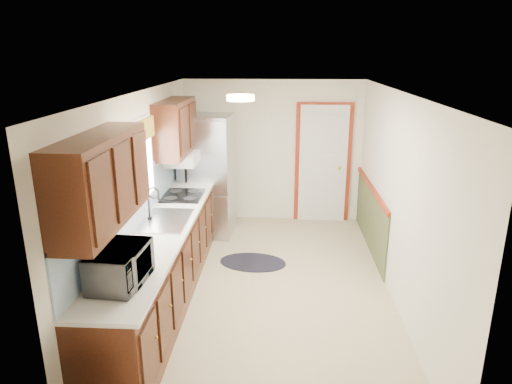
# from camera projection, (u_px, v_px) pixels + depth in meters

# --- Properties ---
(room_shell) EXTENTS (3.20, 5.20, 2.52)m
(room_shell) POSITION_uv_depth(u_px,v_px,m) (268.00, 196.00, 5.37)
(room_shell) COLOR tan
(room_shell) RESTS_ON ground
(kitchen_run) EXTENTS (0.63, 4.00, 2.20)m
(kitchen_run) POSITION_uv_depth(u_px,v_px,m) (161.00, 234.00, 5.28)
(kitchen_run) COLOR #3A190D
(kitchen_run) RESTS_ON ground
(back_wall_trim) EXTENTS (1.12, 2.30, 2.08)m
(back_wall_trim) POSITION_uv_depth(u_px,v_px,m) (332.00, 174.00, 7.52)
(back_wall_trim) COLOR maroon
(back_wall_trim) RESTS_ON ground
(ceiling_fixture) EXTENTS (0.30, 0.30, 0.06)m
(ceiling_fixture) POSITION_uv_depth(u_px,v_px,m) (241.00, 98.00, 4.85)
(ceiling_fixture) COLOR #FFD88C
(ceiling_fixture) RESTS_ON room_shell
(microwave) EXTENTS (0.36, 0.61, 0.40)m
(microwave) POSITION_uv_depth(u_px,v_px,m) (119.00, 262.00, 3.83)
(microwave) COLOR white
(microwave) RESTS_ON kitchen_run
(refrigerator) EXTENTS (0.85, 0.82, 1.91)m
(refrigerator) POSITION_uv_depth(u_px,v_px,m) (208.00, 175.00, 7.23)
(refrigerator) COLOR #B7B7BC
(refrigerator) RESTS_ON ground
(rug) EXTENTS (1.00, 0.71, 0.01)m
(rug) POSITION_uv_depth(u_px,v_px,m) (253.00, 262.00, 6.39)
(rug) COLOR black
(rug) RESTS_ON ground
(cooktop) EXTENTS (0.53, 0.64, 0.02)m
(cooktop) POSITION_uv_depth(u_px,v_px,m) (183.00, 195.00, 6.23)
(cooktop) COLOR black
(cooktop) RESTS_ON kitchen_run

